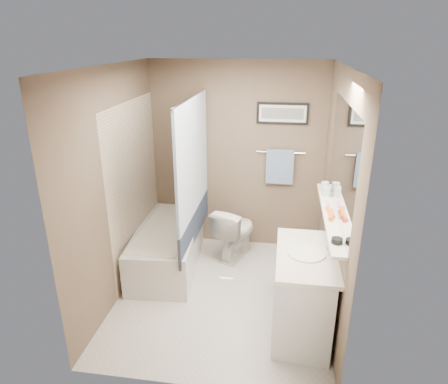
# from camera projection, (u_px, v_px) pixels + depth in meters

# --- Properties ---
(ground) EXTENTS (2.50, 2.50, 0.00)m
(ground) POSITION_uv_depth(u_px,v_px,m) (222.00, 294.00, 4.38)
(ground) COLOR beige
(ground) RESTS_ON ground
(ceiling) EXTENTS (2.20, 2.50, 0.04)m
(ceiling) POSITION_uv_depth(u_px,v_px,m) (221.00, 68.00, 3.51)
(ceiling) COLOR silver
(ceiling) RESTS_ON wall_back
(wall_back) EXTENTS (2.20, 0.04, 2.40)m
(wall_back) POSITION_uv_depth(u_px,v_px,m) (237.00, 158.00, 5.07)
(wall_back) COLOR brown
(wall_back) RESTS_ON ground
(wall_front) EXTENTS (2.20, 0.04, 2.40)m
(wall_front) POSITION_uv_depth(u_px,v_px,m) (195.00, 256.00, 2.81)
(wall_front) COLOR brown
(wall_front) RESTS_ON ground
(wall_left) EXTENTS (0.04, 2.50, 2.40)m
(wall_left) POSITION_uv_depth(u_px,v_px,m) (118.00, 187.00, 4.09)
(wall_left) COLOR brown
(wall_left) RESTS_ON ground
(wall_right) EXTENTS (0.04, 2.50, 2.40)m
(wall_right) POSITION_uv_depth(u_px,v_px,m) (334.00, 199.00, 3.79)
(wall_right) COLOR brown
(wall_right) RESTS_ON ground
(tile_surround) EXTENTS (0.02, 1.55, 2.00)m
(tile_surround) POSITION_uv_depth(u_px,v_px,m) (135.00, 188.00, 4.62)
(tile_surround) COLOR beige
(tile_surround) RESTS_ON wall_left
(curtain_rod) EXTENTS (0.02, 1.55, 0.02)m
(curtain_rod) POSITION_uv_depth(u_px,v_px,m) (191.00, 97.00, 4.15)
(curtain_rod) COLOR silver
(curtain_rod) RESTS_ON wall_left
(curtain_upper) EXTENTS (0.03, 1.45, 1.28)m
(curtain_upper) POSITION_uv_depth(u_px,v_px,m) (193.00, 157.00, 4.38)
(curtain_upper) COLOR white
(curtain_upper) RESTS_ON curtain_rod
(curtain_lower) EXTENTS (0.03, 1.45, 0.36)m
(curtain_lower) POSITION_uv_depth(u_px,v_px,m) (195.00, 225.00, 4.68)
(curtain_lower) COLOR #27344A
(curtain_lower) RESTS_ON curtain_rod
(mirror) EXTENTS (0.02, 1.60, 1.00)m
(mirror) POSITION_uv_depth(u_px,v_px,m) (342.00, 161.00, 3.50)
(mirror) COLOR silver
(mirror) RESTS_ON wall_right
(shelf) EXTENTS (0.12, 1.60, 0.03)m
(shelf) POSITION_uv_depth(u_px,v_px,m) (330.00, 215.00, 3.70)
(shelf) COLOR silver
(shelf) RESTS_ON wall_right
(towel_bar) EXTENTS (0.60, 0.02, 0.02)m
(towel_bar) POSITION_uv_depth(u_px,v_px,m) (280.00, 152.00, 4.95)
(towel_bar) COLOR silver
(towel_bar) RESTS_ON wall_back
(towel) EXTENTS (0.34, 0.05, 0.44)m
(towel) POSITION_uv_depth(u_px,v_px,m) (280.00, 167.00, 4.99)
(towel) COLOR #98B6DD
(towel) RESTS_ON towel_bar
(art_frame) EXTENTS (0.62, 0.02, 0.26)m
(art_frame) POSITION_uv_depth(u_px,v_px,m) (283.00, 113.00, 4.79)
(art_frame) COLOR black
(art_frame) RESTS_ON wall_back
(art_mat) EXTENTS (0.56, 0.00, 0.20)m
(art_mat) POSITION_uv_depth(u_px,v_px,m) (283.00, 114.00, 4.78)
(art_mat) COLOR white
(art_mat) RESTS_ON art_frame
(art_image) EXTENTS (0.50, 0.00, 0.13)m
(art_image) POSITION_uv_depth(u_px,v_px,m) (283.00, 114.00, 4.77)
(art_image) COLOR #595959
(art_image) RESTS_ON art_mat
(door) EXTENTS (0.80, 0.02, 2.00)m
(door) POSITION_uv_depth(u_px,v_px,m) (272.00, 287.00, 2.79)
(door) COLOR silver
(door) RESTS_ON wall_front
(door_handle) EXTENTS (0.10, 0.02, 0.02)m
(door_handle) POSITION_uv_depth(u_px,v_px,m) (227.00, 279.00, 2.89)
(door_handle) COLOR silver
(door_handle) RESTS_ON door
(bathtub) EXTENTS (0.82, 1.55, 0.50)m
(bathtub) POSITION_uv_depth(u_px,v_px,m) (168.00, 246.00, 4.87)
(bathtub) COLOR silver
(bathtub) RESTS_ON ground
(tub_rim) EXTENTS (0.56, 1.36, 0.02)m
(tub_rim) POSITION_uv_depth(u_px,v_px,m) (167.00, 228.00, 4.78)
(tub_rim) COLOR silver
(tub_rim) RESTS_ON bathtub
(toilet) EXTENTS (0.59, 0.76, 0.68)m
(toilet) POSITION_uv_depth(u_px,v_px,m) (235.00, 231.00, 5.05)
(toilet) COLOR white
(toilet) RESTS_ON ground
(vanity) EXTENTS (0.57, 0.94, 0.80)m
(vanity) POSITION_uv_depth(u_px,v_px,m) (305.00, 295.00, 3.70)
(vanity) COLOR silver
(vanity) RESTS_ON ground
(countertop) EXTENTS (0.54, 0.96, 0.04)m
(countertop) POSITION_uv_depth(u_px,v_px,m) (307.00, 256.00, 3.55)
(countertop) COLOR beige
(countertop) RESTS_ON vanity
(sink_basin) EXTENTS (0.34, 0.34, 0.01)m
(sink_basin) POSITION_uv_depth(u_px,v_px,m) (306.00, 253.00, 3.54)
(sink_basin) COLOR silver
(sink_basin) RESTS_ON countertop
(faucet_spout) EXTENTS (0.02, 0.02, 0.10)m
(faucet_spout) POSITION_uv_depth(u_px,v_px,m) (330.00, 250.00, 3.50)
(faucet_spout) COLOR silver
(faucet_spout) RESTS_ON countertop
(faucet_knob) EXTENTS (0.05, 0.05, 0.05)m
(faucet_knob) POSITION_uv_depth(u_px,v_px,m) (329.00, 247.00, 3.60)
(faucet_knob) COLOR silver
(faucet_knob) RESTS_ON countertop
(candle_bowl_near) EXTENTS (0.09, 0.09, 0.04)m
(candle_bowl_near) POSITION_uv_depth(u_px,v_px,m) (337.00, 241.00, 3.15)
(candle_bowl_near) COLOR black
(candle_bowl_near) RESTS_ON shelf
(hair_brush_front) EXTENTS (0.06, 0.22, 0.04)m
(hair_brush_front) POSITION_uv_depth(u_px,v_px,m) (331.00, 215.00, 3.61)
(hair_brush_front) COLOR #ED5621
(hair_brush_front) RESTS_ON shelf
(hair_brush_back) EXTENTS (0.07, 0.22, 0.04)m
(hair_brush_back) POSITION_uv_depth(u_px,v_px,m) (330.00, 212.00, 3.67)
(hair_brush_back) COLOR orange
(hair_brush_back) RESTS_ON shelf
(pink_comb) EXTENTS (0.04, 0.16, 0.01)m
(pink_comb) POSITION_uv_depth(u_px,v_px,m) (328.00, 204.00, 3.89)
(pink_comb) COLOR pink
(pink_comb) RESTS_ON shelf
(glass_jar) EXTENTS (0.08, 0.08, 0.10)m
(glass_jar) POSITION_uv_depth(u_px,v_px,m) (325.00, 187.00, 4.20)
(glass_jar) COLOR silver
(glass_jar) RESTS_ON shelf
(soap_bottle) EXTENTS (0.07, 0.07, 0.15)m
(soap_bottle) POSITION_uv_depth(u_px,v_px,m) (326.00, 189.00, 4.07)
(soap_bottle) COLOR #999999
(soap_bottle) RESTS_ON shelf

